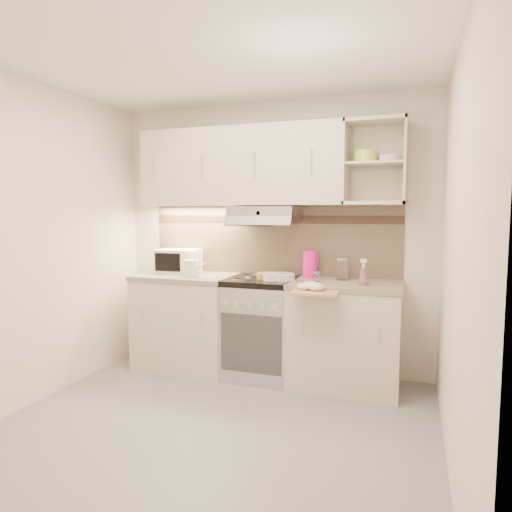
{
  "coord_description": "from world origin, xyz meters",
  "views": [
    {
      "loc": [
        1.26,
        -2.73,
        1.49
      ],
      "look_at": [
        -0.0,
        0.95,
        1.11
      ],
      "focal_mm": 32.0,
      "sensor_mm": 36.0,
      "label": 1
    }
  ],
  "objects_px": {
    "glass_jar": "(342,269)",
    "spray_bottle": "(363,274)",
    "electric_range": "(261,327)",
    "cutting_board": "(315,292)",
    "plate_stack": "(279,277)",
    "microwave": "(178,261)",
    "pink_pitcher": "(310,264)",
    "watering_can": "(192,267)"
  },
  "relations": [
    {
      "from": "electric_range",
      "to": "plate_stack",
      "type": "relative_size",
      "value": 3.22
    },
    {
      "from": "spray_bottle",
      "to": "cutting_board",
      "type": "distance_m",
      "value": 0.44
    },
    {
      "from": "electric_range",
      "to": "cutting_board",
      "type": "height_order",
      "value": "electric_range"
    },
    {
      "from": "microwave",
      "to": "spray_bottle",
      "type": "distance_m",
      "value": 1.81
    },
    {
      "from": "electric_range",
      "to": "cutting_board",
      "type": "bearing_deg",
      "value": -32.38
    },
    {
      "from": "plate_stack",
      "to": "pink_pitcher",
      "type": "height_order",
      "value": "pink_pitcher"
    },
    {
      "from": "watering_can",
      "to": "glass_jar",
      "type": "relative_size",
      "value": 1.41
    },
    {
      "from": "plate_stack",
      "to": "pink_pitcher",
      "type": "xyz_separation_m",
      "value": [
        0.23,
        0.21,
        0.1
      ]
    },
    {
      "from": "microwave",
      "to": "glass_jar",
      "type": "bearing_deg",
      "value": -2.94
    },
    {
      "from": "electric_range",
      "to": "pink_pitcher",
      "type": "bearing_deg",
      "value": 23.42
    },
    {
      "from": "watering_can",
      "to": "plate_stack",
      "type": "relative_size",
      "value": 0.97
    },
    {
      "from": "microwave",
      "to": "watering_can",
      "type": "distance_m",
      "value": 0.35
    },
    {
      "from": "electric_range",
      "to": "spray_bottle",
      "type": "distance_m",
      "value": 1.05
    },
    {
      "from": "watering_can",
      "to": "pink_pitcher",
      "type": "bearing_deg",
      "value": 34.9
    },
    {
      "from": "pink_pitcher",
      "to": "spray_bottle",
      "type": "xyz_separation_m",
      "value": [
        0.5,
        -0.27,
        -0.03
      ]
    },
    {
      "from": "glass_jar",
      "to": "spray_bottle",
      "type": "bearing_deg",
      "value": -48.8
    },
    {
      "from": "microwave",
      "to": "watering_can",
      "type": "xyz_separation_m",
      "value": [
        0.26,
        -0.23,
        -0.03
      ]
    },
    {
      "from": "pink_pitcher",
      "to": "cutting_board",
      "type": "relative_size",
      "value": 0.7
    },
    {
      "from": "microwave",
      "to": "glass_jar",
      "type": "relative_size",
      "value": 2.18
    },
    {
      "from": "plate_stack",
      "to": "cutting_board",
      "type": "height_order",
      "value": "plate_stack"
    },
    {
      "from": "pink_pitcher",
      "to": "watering_can",
      "type": "bearing_deg",
      "value": 170.68
    },
    {
      "from": "pink_pitcher",
      "to": "glass_jar",
      "type": "relative_size",
      "value": 1.28
    },
    {
      "from": "electric_range",
      "to": "cutting_board",
      "type": "relative_size",
      "value": 2.56
    },
    {
      "from": "electric_range",
      "to": "spray_bottle",
      "type": "relative_size",
      "value": 3.96
    },
    {
      "from": "electric_range",
      "to": "spray_bottle",
      "type": "height_order",
      "value": "spray_bottle"
    },
    {
      "from": "spray_bottle",
      "to": "watering_can",
      "type": "bearing_deg",
      "value": 163.01
    },
    {
      "from": "plate_stack",
      "to": "glass_jar",
      "type": "height_order",
      "value": "glass_jar"
    },
    {
      "from": "electric_range",
      "to": "glass_jar",
      "type": "bearing_deg",
      "value": 11.01
    },
    {
      "from": "watering_can",
      "to": "pink_pitcher",
      "type": "height_order",
      "value": "pink_pitcher"
    },
    {
      "from": "plate_stack",
      "to": "electric_range",
      "type": "bearing_deg",
      "value": 168.97
    },
    {
      "from": "pink_pitcher",
      "to": "spray_bottle",
      "type": "distance_m",
      "value": 0.57
    },
    {
      "from": "electric_range",
      "to": "plate_stack",
      "type": "distance_m",
      "value": 0.51
    },
    {
      "from": "watering_can",
      "to": "cutting_board",
      "type": "height_order",
      "value": "watering_can"
    },
    {
      "from": "electric_range",
      "to": "microwave",
      "type": "bearing_deg",
      "value": 172.6
    },
    {
      "from": "microwave",
      "to": "cutting_board",
      "type": "bearing_deg",
      "value": -21.55
    },
    {
      "from": "glass_jar",
      "to": "spray_bottle",
      "type": "height_order",
      "value": "spray_bottle"
    },
    {
      "from": "plate_stack",
      "to": "glass_jar",
      "type": "relative_size",
      "value": 1.46
    },
    {
      "from": "electric_range",
      "to": "glass_jar",
      "type": "xyz_separation_m",
      "value": [
        0.69,
        0.14,
        0.55
      ]
    },
    {
      "from": "plate_stack",
      "to": "spray_bottle",
      "type": "xyz_separation_m",
      "value": [
        0.73,
        -0.07,
        0.06
      ]
    },
    {
      "from": "electric_range",
      "to": "watering_can",
      "type": "bearing_deg",
      "value": -170.01
    },
    {
      "from": "microwave",
      "to": "plate_stack",
      "type": "relative_size",
      "value": 1.49
    },
    {
      "from": "electric_range",
      "to": "pink_pitcher",
      "type": "height_order",
      "value": "pink_pitcher"
    }
  ]
}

